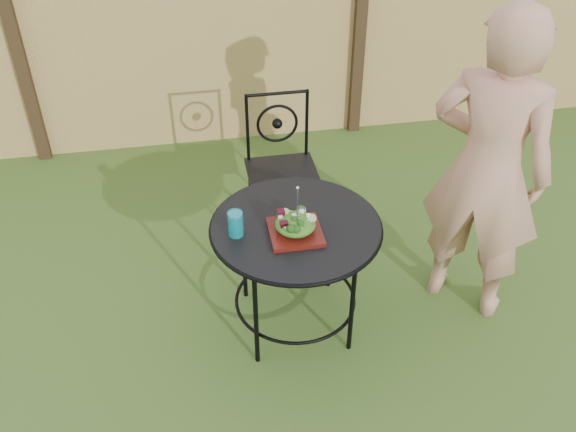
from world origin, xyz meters
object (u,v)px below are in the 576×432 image
object	(u,v)px
patio_table	(296,245)
patio_chair	(281,163)
salad_plate	(295,232)
diner	(487,171)

from	to	relation	value
patio_table	patio_chair	xyz separation A→B (m)	(0.08, 0.94, -0.08)
salad_plate	diner	bearing A→B (deg)	5.33
patio_table	patio_chair	distance (m)	0.95
patio_chair	diner	size ratio (longest dim) A/B	0.51
patio_table	salad_plate	distance (m)	0.17
diner	salad_plate	distance (m)	1.08
patio_chair	salad_plate	size ratio (longest dim) A/B	3.52
patio_table	diner	size ratio (longest dim) A/B	0.50
patio_chair	diner	distance (m)	1.39
patio_table	diner	world-z (taller)	diner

